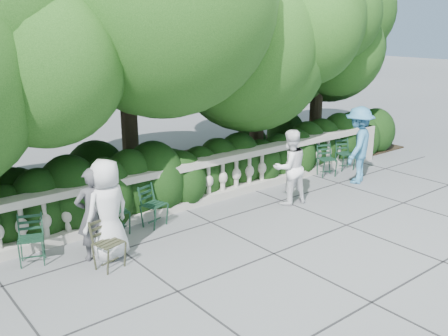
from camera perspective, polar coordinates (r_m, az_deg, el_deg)
ground at (r=9.79m, az=3.70°, el=-6.93°), size 90.00×90.00×0.00m
balustrade at (r=10.91m, az=-2.64°, el=-1.66°), size 12.00×0.44×1.00m
shrub_hedge at (r=12.01m, az=-6.00°, el=-2.46°), size 15.00×2.60×1.70m
tree_canopy at (r=11.90m, az=-4.24°, el=16.83°), size 15.04×6.52×6.78m
chair_a at (r=9.63m, az=-11.71°, el=-7.65°), size 0.49×0.53×0.84m
chair_b at (r=8.91m, az=-20.97°, el=-10.54°), size 0.59×0.61×0.84m
chair_d at (r=9.90m, az=-7.27°, el=-6.76°), size 0.56×0.59×0.84m
chair_e at (r=13.15m, az=11.87°, el=-1.04°), size 0.58×0.61×0.84m
chair_f at (r=13.82m, az=13.92°, el=-0.32°), size 0.57×0.60×0.84m
chair_weathered at (r=8.42m, az=-12.19°, el=-11.39°), size 0.55×0.57×0.84m
person_businessman at (r=8.51m, az=-13.18°, el=-4.69°), size 0.96×0.75×1.74m
person_woman_grey at (r=8.58m, az=-14.75°, el=-5.14°), size 0.62×0.44×1.60m
person_casual_man at (r=10.91m, az=7.51°, el=0.09°), size 0.91×0.77×1.66m
person_older_blue at (r=12.68m, az=15.09°, el=2.55°), size 1.41×1.14×1.90m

